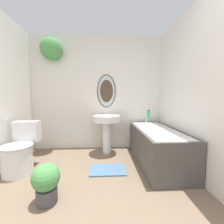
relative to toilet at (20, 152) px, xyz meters
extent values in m
cube|color=silver|center=(1.10, 0.97, 0.90)|extent=(2.86, 0.06, 2.40)
ellipsoid|color=#4C3828|center=(1.30, 0.93, 0.95)|extent=(0.39, 0.02, 0.70)
ellipsoid|color=silver|center=(1.30, 0.92, 0.95)|extent=(0.35, 0.01, 0.66)
cylinder|color=#47474C|center=(0.22, 0.81, 1.85)|extent=(0.19, 0.19, 0.11)
sphere|color=#4C934C|center=(0.22, 0.81, 1.76)|extent=(0.42, 0.42, 0.42)
cube|color=silver|center=(2.50, -0.32, 0.90)|extent=(0.06, 2.65, 2.40)
cylinder|color=white|center=(0.00, -0.07, -0.10)|extent=(0.39, 0.39, 0.40)
cylinder|color=silver|center=(0.00, -0.07, 0.11)|extent=(0.42, 0.42, 0.02)
cube|color=white|center=(0.00, 0.22, 0.27)|extent=(0.37, 0.17, 0.32)
cylinder|color=white|center=(1.30, 0.63, 0.02)|extent=(0.17, 0.17, 0.64)
cylinder|color=white|center=(1.30, 0.63, 0.40)|extent=(0.53, 0.53, 0.12)
cylinder|color=silver|center=(1.30, 0.78, 0.51)|extent=(0.02, 0.02, 0.10)
cube|color=#4C4742|center=(2.13, 0.18, -0.01)|extent=(0.64, 1.42, 0.57)
cube|color=white|center=(2.13, 0.18, 0.26)|extent=(0.54, 1.32, 0.04)
cylinder|color=silver|center=(2.13, 0.79, 0.32)|extent=(0.04, 0.04, 0.08)
cylinder|color=#38B275|center=(2.16, 0.72, 0.45)|extent=(0.06, 0.06, 0.18)
cylinder|color=black|center=(2.16, 0.72, 0.55)|extent=(0.03, 0.03, 0.02)
cylinder|color=#47474C|center=(0.65, -0.65, -0.22)|extent=(0.21, 0.21, 0.16)
sphere|color=#4C934C|center=(0.65, -0.65, -0.02)|extent=(0.28, 0.28, 0.28)
cube|color=#4C7093|center=(1.30, -0.05, -0.29)|extent=(0.53, 0.35, 0.02)
camera|label=1|loc=(1.26, -2.03, 0.79)|focal=22.00mm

